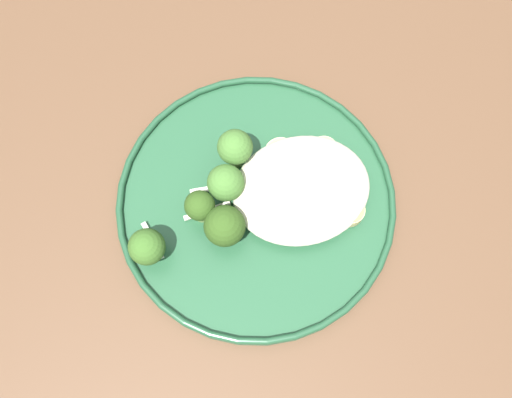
{
  "coord_description": "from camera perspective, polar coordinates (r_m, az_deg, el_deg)",
  "views": [
    {
      "loc": [
        -0.02,
        -0.14,
        1.31
      ],
      "look_at": [
        0.03,
        0.02,
        0.76
      ],
      "focal_mm": 39.46,
      "sensor_mm": 36.0,
      "label": 1
    }
  ],
  "objects": [
    {
      "name": "broccoli_floret_center_pile",
      "position": [
        0.55,
        -3.16,
        -2.9
      ],
      "size": [
        0.04,
        0.04,
        0.05
      ],
      "color": "#89A356",
      "rests_on": "dinner_plate"
    },
    {
      "name": "onion_sliver_pale_crescent",
      "position": [
        0.58,
        0.29,
        0.34
      ],
      "size": [
        0.05,
        0.02,
        0.0
      ],
      "primitive_type": "cube",
      "rotation": [
        0.0,
        0.0,
        0.22
      ],
      "color": "silver",
      "rests_on": "dinner_plate"
    },
    {
      "name": "seared_scallop_on_noodles",
      "position": [
        0.58,
        6.86,
        -0.11
      ],
      "size": [
        0.03,
        0.03,
        0.01
      ],
      "color": "#E5C689",
      "rests_on": "dinner_plate"
    },
    {
      "name": "dinner_plate",
      "position": [
        0.59,
        0.0,
        -0.34
      ],
      "size": [
        0.29,
        0.29,
        0.02
      ],
      "color": "#235133",
      "rests_on": "wooden_dining_table"
    },
    {
      "name": "seared_scallop_left_edge",
      "position": [
        0.6,
        6.87,
        4.95
      ],
      "size": [
        0.03,
        0.03,
        0.01
      ],
      "color": "beige",
      "rests_on": "dinner_plate"
    },
    {
      "name": "noodle_bed",
      "position": [
        0.57,
        4.61,
        0.97
      ],
      "size": [
        0.14,
        0.12,
        0.03
      ],
      "color": "beige",
      "rests_on": "dinner_plate"
    },
    {
      "name": "seared_scallop_large_seared",
      "position": [
        0.58,
        4.69,
        0.74
      ],
      "size": [
        0.02,
        0.02,
        0.02
      ],
      "color": "beige",
      "rests_on": "dinner_plate"
    },
    {
      "name": "broccoli_floret_left_leaning",
      "position": [
        0.55,
        -5.7,
        -0.78
      ],
      "size": [
        0.03,
        0.03,
        0.05
      ],
      "color": "#89A356",
      "rests_on": "dinner_plate"
    },
    {
      "name": "onion_sliver_long_sliver",
      "position": [
        0.58,
        -4.98,
        -1.19
      ],
      "size": [
        0.05,
        0.01,
        0.0
      ],
      "primitive_type": "cube",
      "rotation": [
        0.0,
        0.0,
        0.08
      ],
      "color": "silver",
      "rests_on": "dinner_plate"
    },
    {
      "name": "wooden_dining_table",
      "position": [
        0.66,
        -1.63,
        -5.18
      ],
      "size": [
        1.4,
        1.0,
        0.74
      ],
      "color": "brown",
      "rests_on": "ground"
    },
    {
      "name": "seared_scallop_tiny_bay",
      "position": [
        0.59,
        2.53,
        4.53
      ],
      "size": [
        0.03,
        0.03,
        0.01
      ],
      "color": "beige",
      "rests_on": "dinner_plate"
    },
    {
      "name": "onion_sliver_short_strip",
      "position": [
        0.58,
        -10.44,
        -4.15
      ],
      "size": [
        0.02,
        0.04,
        0.0
      ],
      "primitive_type": "cube",
      "rotation": [
        0.0,
        0.0,
        1.82
      ],
      "color": "silver",
      "rests_on": "dinner_plate"
    },
    {
      "name": "seared_scallop_front_small",
      "position": [
        0.58,
        6.26,
        2.06
      ],
      "size": [
        0.03,
        0.03,
        0.01
      ],
      "color": "beige",
      "rests_on": "dinner_plate"
    },
    {
      "name": "onion_sliver_curled_piece",
      "position": [
        0.59,
        -4.57,
        1.07
      ],
      "size": [
        0.04,
        0.01,
        0.0
      ],
      "primitive_type": "cube",
      "rotation": [
        0.0,
        0.0,
        6.19
      ],
      "color": "silver",
      "rests_on": "dinner_plate"
    },
    {
      "name": "broccoli_floret_right_tilted",
      "position": [
        0.56,
        -2.77,
        1.68
      ],
      "size": [
        0.04,
        0.04,
        0.05
      ],
      "color": "#7A994C",
      "rests_on": "dinner_plate"
    },
    {
      "name": "seared_scallop_half_hidden",
      "position": [
        0.58,
        9.53,
        -1.28
      ],
      "size": [
        0.03,
        0.03,
        0.02
      ],
      "color": "#DBB77A",
      "rests_on": "dinner_plate"
    },
    {
      "name": "broccoli_floret_beside_noodles",
      "position": [
        0.57,
        -2.13,
        5.16
      ],
      "size": [
        0.04,
        0.04,
        0.06
      ],
      "color": "#7A994C",
      "rests_on": "dinner_plate"
    },
    {
      "name": "ground",
      "position": [
        1.32,
        -0.84,
        -11.47
      ],
      "size": [
        6.0,
        6.0,
        0.0
      ],
      "primitive_type": "plane",
      "color": "#2D2B28"
    },
    {
      "name": "broccoli_floret_tall_stalk",
      "position": [
        0.55,
        -11.06,
        -4.44
      ],
      "size": [
        0.04,
        0.04,
        0.05
      ],
      "color": "#89A356",
      "rests_on": "dinner_plate"
    },
    {
      "name": "seared_scallop_right_edge",
      "position": [
        0.58,
        0.96,
        1.05
      ],
      "size": [
        0.03,
        0.03,
        0.01
      ],
      "color": "beige",
      "rests_on": "dinner_plate"
    }
  ]
}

